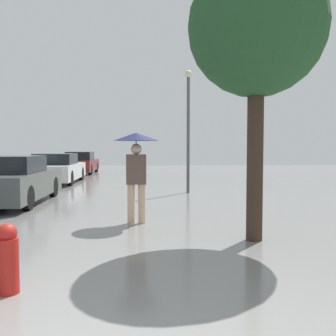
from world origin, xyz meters
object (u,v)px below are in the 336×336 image
object	(u,v)px
street_lamp	(188,120)
fire_hydrant	(8,259)
parked_car_third	(57,169)
parked_car_farthest	(81,163)
parked_car_second	(13,181)
pedestrian	(136,155)
tree	(257,30)

from	to	relation	value
street_lamp	fire_hydrant	world-z (taller)	street_lamp
parked_car_third	parked_car_farthest	world-z (taller)	parked_car_farthest
parked_car_second	parked_car_farthest	size ratio (longest dim) A/B	0.95
street_lamp	parked_car_farthest	bearing A→B (deg)	117.44
pedestrian	fire_hydrant	distance (m)	3.90
pedestrian	parked_car_farthest	xyz separation A→B (m)	(-3.55, 15.14, -0.78)
pedestrian	parked_car_farthest	size ratio (longest dim) A/B	0.41
tree	fire_hydrant	world-z (taller)	tree
fire_hydrant	street_lamp	bearing A→B (deg)	71.11
tree	parked_car_third	bearing A→B (deg)	117.70
parked_car_farthest	fire_hydrant	xyz separation A→B (m)	(2.27, -18.68, -0.23)
pedestrian	parked_car_second	world-z (taller)	pedestrian
parked_car_second	fire_hydrant	world-z (taller)	parked_car_second
parked_car_farthest	tree	xyz separation A→B (m)	(5.50, -16.65, 2.81)
fire_hydrant	parked_car_farthest	bearing A→B (deg)	96.92
parked_car_third	parked_car_farthest	xyz separation A→B (m)	(0.03, 6.13, -0.00)
parked_car_second	parked_car_farthest	distance (m)	12.13
parked_car_second	fire_hydrant	bearing A→B (deg)	-71.84
parked_car_second	tree	bearing A→B (deg)	-40.06
street_lamp	tree	bearing A→B (deg)	-87.56
pedestrian	parked_car_second	distance (m)	4.63
pedestrian	parked_car_third	distance (m)	9.73
pedestrian	parked_car_farthest	world-z (taller)	pedestrian
parked_car_farthest	tree	world-z (taller)	tree
parked_car_third	tree	distance (m)	12.22
parked_car_second	parked_car_third	distance (m)	6.00
tree	street_lamp	xyz separation A→B (m)	(-0.28, 6.60, -0.93)
parked_car_second	tree	world-z (taller)	tree
street_lamp	fire_hydrant	xyz separation A→B (m)	(-2.95, -8.63, -2.10)
street_lamp	fire_hydrant	distance (m)	9.36
street_lamp	parked_car_third	bearing A→B (deg)	143.19
pedestrian	parked_car_farthest	distance (m)	15.57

